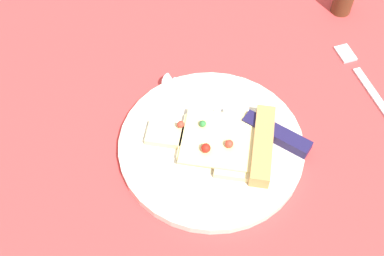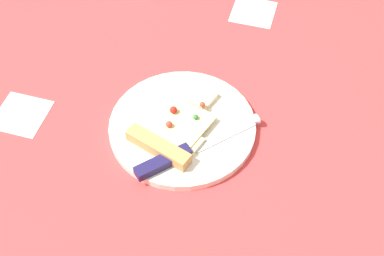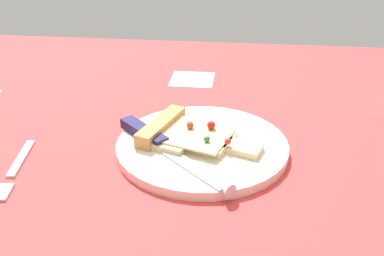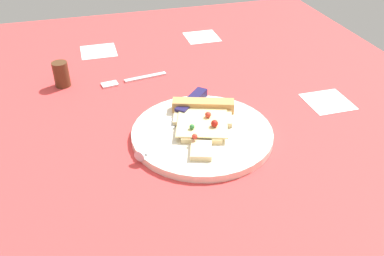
# 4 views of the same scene
# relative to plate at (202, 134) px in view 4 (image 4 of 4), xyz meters

# --- Properties ---
(ground_plane) EXTENTS (1.31, 1.31, 0.03)m
(ground_plane) POSITION_rel_plate_xyz_m (0.08, -0.08, -0.02)
(ground_plane) COLOR #D13838
(ground_plane) RESTS_ON ground
(plate) EXTENTS (0.26, 0.26, 0.01)m
(plate) POSITION_rel_plate_xyz_m (0.00, 0.00, 0.00)
(plate) COLOR silver
(plate) RESTS_ON ground_plane
(pizza_slice) EXTENTS (0.14, 0.19, 0.03)m
(pizza_slice) POSITION_rel_plate_xyz_m (-0.01, -0.02, 0.01)
(pizza_slice) COLOR beige
(pizza_slice) RESTS_ON plate
(knife) EXTENTS (0.18, 0.19, 0.02)m
(knife) POSITION_rel_plate_xyz_m (0.03, -0.06, 0.01)
(knife) COLOR silver
(knife) RESTS_ON plate
(pepper_shaker) EXTENTS (0.03, 0.03, 0.06)m
(pepper_shaker) POSITION_rel_plate_xyz_m (0.24, -0.27, 0.02)
(pepper_shaker) COLOR #4C2D19
(pepper_shaker) RESTS_ON ground_plane
(fork) EXTENTS (0.15, 0.04, 0.01)m
(fork) POSITION_rel_plate_xyz_m (0.09, -0.26, -0.00)
(fork) COLOR silver
(fork) RESTS_ON ground_plane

